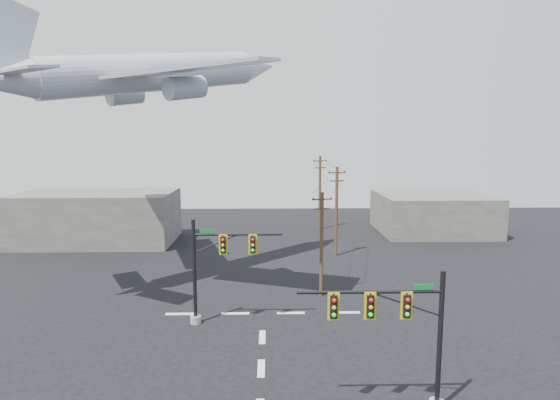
{
  "coord_description": "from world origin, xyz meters",
  "views": [
    {
      "loc": [
        0.48,
        -20.19,
        12.78
      ],
      "look_at": [
        1.06,
        5.0,
        9.23
      ],
      "focal_mm": 30.0,
      "sensor_mm": 36.0,
      "label": 1
    }
  ],
  "objects_px": {
    "utility_pole_a": "(322,242)",
    "utility_pole_b": "(336,209)",
    "signal_mast_near": "(404,333)",
    "airliner": "(154,74)",
    "utility_pole_c": "(320,191)",
    "signal_mast_far": "(213,269)"
  },
  "relations": [
    {
      "from": "signal_mast_near",
      "to": "airliner",
      "type": "relative_size",
      "value": 0.3
    },
    {
      "from": "signal_mast_far",
      "to": "utility_pole_c",
      "type": "distance_m",
      "value": 33.46
    },
    {
      "from": "signal_mast_far",
      "to": "utility_pole_b",
      "type": "distance_m",
      "value": 20.85
    },
    {
      "from": "signal_mast_near",
      "to": "utility_pole_b",
      "type": "bearing_deg",
      "value": 88.12
    },
    {
      "from": "airliner",
      "to": "utility_pole_b",
      "type": "bearing_deg",
      "value": -15.03
    },
    {
      "from": "signal_mast_far",
      "to": "utility_pole_b",
      "type": "bearing_deg",
      "value": 58.63
    },
    {
      "from": "signal_mast_far",
      "to": "utility_pole_a",
      "type": "bearing_deg",
      "value": 33.78
    },
    {
      "from": "signal_mast_near",
      "to": "utility_pole_a",
      "type": "distance_m",
      "value": 15.86
    },
    {
      "from": "utility_pole_c",
      "to": "airliner",
      "type": "height_order",
      "value": "airliner"
    },
    {
      "from": "signal_mast_near",
      "to": "signal_mast_far",
      "type": "xyz_separation_m",
      "value": [
        -9.91,
        10.45,
        0.01
      ]
    },
    {
      "from": "signal_mast_near",
      "to": "utility_pole_c",
      "type": "distance_m",
      "value": 42.18
    },
    {
      "from": "utility_pole_b",
      "to": "utility_pole_c",
      "type": "relative_size",
      "value": 0.95
    },
    {
      "from": "utility_pole_c",
      "to": "signal_mast_near",
      "type": "bearing_deg",
      "value": -109.95
    },
    {
      "from": "utility_pole_c",
      "to": "airliner",
      "type": "distance_m",
      "value": 30.67
    },
    {
      "from": "signal_mast_far",
      "to": "signal_mast_near",
      "type": "bearing_deg",
      "value": -46.52
    },
    {
      "from": "signal_mast_near",
      "to": "utility_pole_c",
      "type": "xyz_separation_m",
      "value": [
        0.67,
        42.16,
        1.38
      ]
    },
    {
      "from": "utility_pole_c",
      "to": "utility_pole_a",
      "type": "bearing_deg",
      "value": -114.86
    },
    {
      "from": "utility_pole_b",
      "to": "utility_pole_c",
      "type": "xyz_separation_m",
      "value": [
        -0.25,
        13.93,
        0.24
      ]
    },
    {
      "from": "signal_mast_near",
      "to": "signal_mast_far",
      "type": "height_order",
      "value": "signal_mast_far"
    },
    {
      "from": "signal_mast_near",
      "to": "utility_pole_a",
      "type": "xyz_separation_m",
      "value": [
        -2.03,
        15.72,
        0.55
      ]
    },
    {
      "from": "utility_pole_a",
      "to": "utility_pole_b",
      "type": "xyz_separation_m",
      "value": [
        2.95,
        12.5,
        0.59
      ]
    },
    {
      "from": "utility_pole_a",
      "to": "utility_pole_b",
      "type": "height_order",
      "value": "utility_pole_b"
    }
  ]
}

